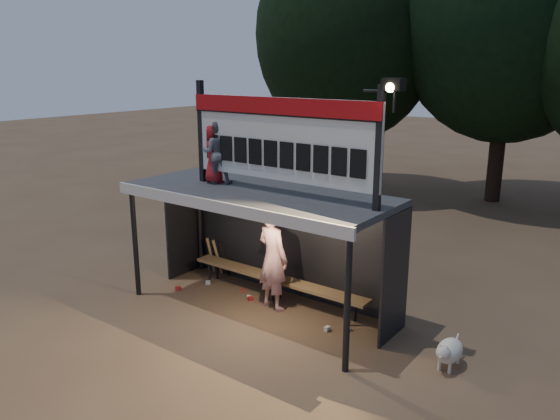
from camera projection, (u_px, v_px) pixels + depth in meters
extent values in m
plane|color=brown|center=(259.00, 309.00, 10.35)|extent=(80.00, 80.00, 0.00)
imported|color=white|center=(273.00, 258.00, 10.19)|extent=(0.81, 0.62, 1.99)
imported|color=slate|center=(217.00, 152.00, 10.20)|extent=(0.73, 0.70, 1.18)
imported|color=#A8191F|center=(214.00, 154.00, 10.26)|extent=(0.63, 0.53, 1.11)
cube|color=#38383B|center=(258.00, 193.00, 9.77)|extent=(5.00, 2.00, 0.12)
cube|color=silver|center=(219.00, 207.00, 8.99)|extent=(5.10, 0.06, 0.20)
cylinder|color=black|center=(135.00, 243.00, 10.76)|extent=(0.10, 0.10, 2.20)
cylinder|color=black|center=(347.00, 304.00, 7.99)|extent=(0.10, 0.10, 2.20)
cylinder|color=black|center=(200.00, 222.00, 12.15)|extent=(0.10, 0.10, 2.20)
cylinder|color=black|center=(400.00, 268.00, 9.38)|extent=(0.10, 0.10, 2.20)
cube|color=black|center=(290.00, 241.00, 10.85)|extent=(5.00, 0.04, 2.20)
cube|color=black|center=(184.00, 226.00, 11.90)|extent=(0.04, 1.00, 2.20)
cube|color=black|center=(395.00, 277.00, 9.02)|extent=(0.04, 1.00, 2.20)
cylinder|color=black|center=(290.00, 190.00, 10.58)|extent=(5.00, 0.06, 0.06)
cube|color=black|center=(202.00, 132.00, 10.29)|extent=(0.10, 0.10, 1.90)
cube|color=black|center=(379.00, 149.00, 8.16)|extent=(0.10, 0.10, 1.90)
cube|color=silver|center=(280.00, 139.00, 9.22)|extent=(3.80, 0.08, 1.40)
cube|color=#B10C10|center=(278.00, 106.00, 9.04)|extent=(3.80, 0.04, 0.28)
cube|color=black|center=(278.00, 115.00, 9.08)|extent=(3.80, 0.02, 0.03)
cube|color=black|center=(213.00, 147.00, 10.13)|extent=(0.27, 0.03, 0.45)
cube|color=black|center=(226.00, 148.00, 9.94)|extent=(0.27, 0.03, 0.45)
cube|color=black|center=(240.00, 150.00, 9.74)|extent=(0.27, 0.03, 0.45)
cube|color=black|center=(255.00, 152.00, 9.54)|extent=(0.27, 0.03, 0.45)
cube|color=black|center=(270.00, 154.00, 9.35)|extent=(0.27, 0.03, 0.45)
cube|color=black|center=(286.00, 155.00, 9.15)|extent=(0.27, 0.03, 0.45)
cube|color=black|center=(303.00, 157.00, 8.96)|extent=(0.27, 0.03, 0.45)
cube|color=black|center=(321.00, 159.00, 8.76)|extent=(0.27, 0.03, 0.45)
cube|color=black|center=(339.00, 162.00, 8.56)|extent=(0.27, 0.03, 0.45)
cube|color=black|center=(358.00, 164.00, 8.37)|extent=(0.27, 0.03, 0.45)
cylinder|color=black|center=(379.00, 91.00, 7.97)|extent=(0.50, 0.04, 0.04)
cylinder|color=black|center=(394.00, 102.00, 7.86)|extent=(0.04, 0.04, 0.30)
cube|color=black|center=(393.00, 84.00, 7.76)|extent=(0.30, 0.22, 0.18)
sphere|color=#FFD88C|center=(391.00, 87.00, 7.70)|extent=(0.14, 0.14, 0.14)
cube|color=olive|center=(276.00, 278.00, 10.66)|extent=(4.00, 0.35, 0.06)
cylinder|color=black|center=(209.00, 272.00, 11.61)|extent=(0.05, 0.05, 0.45)
cylinder|color=black|center=(217.00, 269.00, 11.79)|extent=(0.05, 0.05, 0.45)
cylinder|color=black|center=(273.00, 291.00, 10.63)|extent=(0.05, 0.05, 0.45)
cylinder|color=black|center=(280.00, 287.00, 10.81)|extent=(0.05, 0.05, 0.45)
cylinder|color=black|center=(349.00, 314.00, 9.65)|extent=(0.05, 0.05, 0.45)
cylinder|color=black|center=(356.00, 309.00, 9.83)|extent=(0.05, 0.05, 0.45)
cylinder|color=#302315|center=(345.00, 139.00, 19.93)|extent=(0.50, 0.50, 3.74)
ellipsoid|color=black|center=(348.00, 35.00, 19.00)|extent=(6.46, 6.46, 7.48)
cylinder|color=black|center=(498.00, 140.00, 18.16)|extent=(0.50, 0.50, 4.18)
ellipsoid|color=black|center=(511.00, 10.00, 17.11)|extent=(7.22, 7.22, 8.36)
ellipsoid|color=silver|center=(450.00, 351.00, 8.32)|extent=(0.36, 0.58, 0.36)
sphere|color=beige|center=(443.00, 353.00, 8.08)|extent=(0.22, 0.22, 0.22)
cone|color=beige|center=(441.00, 357.00, 8.00)|extent=(0.10, 0.10, 0.10)
cone|color=beige|center=(440.00, 346.00, 8.06)|extent=(0.06, 0.06, 0.07)
cone|color=silver|center=(447.00, 348.00, 8.01)|extent=(0.06, 0.06, 0.07)
cylinder|color=beige|center=(439.00, 365.00, 8.27)|extent=(0.05, 0.05, 0.18)
cylinder|color=beige|center=(450.00, 368.00, 8.18)|extent=(0.05, 0.05, 0.18)
cylinder|color=#EFE2CF|center=(448.00, 355.00, 8.55)|extent=(0.05, 0.05, 0.18)
cylinder|color=silver|center=(458.00, 358.00, 8.46)|extent=(0.05, 0.05, 0.18)
cylinder|color=beige|center=(457.00, 339.00, 8.53)|extent=(0.04, 0.16, 0.14)
cylinder|color=#987647|center=(211.00, 255.00, 12.04)|extent=(0.07, 0.27, 0.84)
cylinder|color=#A37E4C|center=(218.00, 257.00, 11.93)|extent=(0.08, 0.30, 0.83)
cylinder|color=black|center=(224.00, 259.00, 11.81)|extent=(0.07, 0.32, 0.83)
cube|color=red|center=(178.00, 288.00, 11.23)|extent=(0.12, 0.10, 0.08)
cylinder|color=#ACACB1|center=(347.00, 328.00, 9.53)|extent=(0.14, 0.11, 0.07)
cube|color=beige|center=(327.00, 329.00, 9.50)|extent=(0.08, 0.11, 0.08)
cylinder|color=#B42D1E|center=(243.00, 290.00, 11.15)|extent=(0.13, 0.13, 0.07)
cube|color=#B6B6BB|center=(208.00, 282.00, 11.53)|extent=(0.12, 0.12, 0.08)
cylinder|color=beige|center=(250.00, 297.00, 10.83)|extent=(0.12, 0.07, 0.07)
cube|color=#A31C1C|center=(250.00, 299.00, 10.74)|extent=(0.11, 0.12, 0.08)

